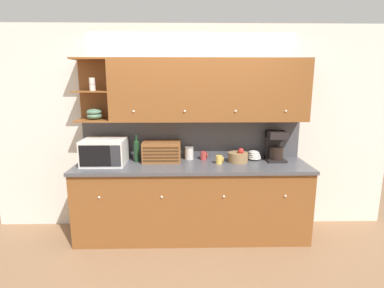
# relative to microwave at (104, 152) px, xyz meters

# --- Properties ---
(ground_plane) EXTENTS (24.00, 24.00, 0.00)m
(ground_plane) POSITION_rel_microwave_xyz_m (1.05, 0.31, -1.08)
(ground_plane) COLOR #896647
(wall_back) EXTENTS (5.20, 0.06, 2.60)m
(wall_back) POSITION_rel_microwave_xyz_m (1.05, 0.34, 0.22)
(wall_back) COLOR silver
(wall_back) RESTS_ON ground_plane
(counter_unit) EXTENTS (2.82, 0.68, 0.93)m
(counter_unit) POSITION_rel_microwave_xyz_m (1.05, -0.01, -0.62)
(counter_unit) COLOR brown
(counter_unit) RESTS_ON ground_plane
(backsplash_panel) EXTENTS (2.80, 0.01, 0.51)m
(backsplash_panel) POSITION_rel_microwave_xyz_m (1.05, 0.31, 0.10)
(backsplash_panel) COLOR #4C4C51
(backsplash_panel) RESTS_ON counter_unit
(upper_cabinets) EXTENTS (2.80, 0.34, 0.74)m
(upper_cabinets) POSITION_rel_microwave_xyz_m (1.22, 0.15, 0.72)
(upper_cabinets) COLOR brown
(upper_cabinets) RESTS_ON backsplash_panel
(microwave) EXTENTS (0.50, 0.40, 0.31)m
(microwave) POSITION_rel_microwave_xyz_m (0.00, 0.00, 0.00)
(microwave) COLOR silver
(microwave) RESTS_ON counter_unit
(wine_bottle) EXTENTS (0.07, 0.07, 0.34)m
(wine_bottle) POSITION_rel_microwave_xyz_m (0.37, 0.12, -0.00)
(wine_bottle) COLOR #19381E
(wine_bottle) RESTS_ON counter_unit
(bread_box) EXTENTS (0.47, 0.29, 0.25)m
(bread_box) POSITION_rel_microwave_xyz_m (0.68, 0.13, -0.03)
(bread_box) COLOR brown
(bread_box) RESTS_ON counter_unit
(storage_canister) EXTENTS (0.12, 0.12, 0.16)m
(storage_canister) POSITION_rel_microwave_xyz_m (1.02, 0.22, -0.07)
(storage_canister) COLOR silver
(storage_canister) RESTS_ON counter_unit
(mug_blue_second) EXTENTS (0.09, 0.08, 0.11)m
(mug_blue_second) POSITION_rel_microwave_xyz_m (1.21, 0.19, -0.10)
(mug_blue_second) COLOR #B73D38
(mug_blue_second) RESTS_ON counter_unit
(mug) EXTENTS (0.09, 0.08, 0.10)m
(mug) POSITION_rel_microwave_xyz_m (1.38, 0.00, -0.10)
(mug) COLOR gold
(mug) RESTS_ON counter_unit
(fruit_basket) EXTENTS (0.24, 0.24, 0.18)m
(fruit_basket) POSITION_rel_microwave_xyz_m (1.63, 0.07, -0.09)
(fruit_basket) COLOR #937047
(fruit_basket) RESTS_ON counter_unit
(bowl_stack_on_counter) EXTENTS (0.18, 0.18, 0.12)m
(bowl_stack_on_counter) POSITION_rel_microwave_xyz_m (1.85, 0.19, -0.10)
(bowl_stack_on_counter) COLOR silver
(bowl_stack_on_counter) RESTS_ON counter_unit
(coffee_maker) EXTENTS (0.23, 0.25, 0.38)m
(coffee_maker) POSITION_rel_microwave_xyz_m (2.11, 0.14, 0.04)
(coffee_maker) COLOR black
(coffee_maker) RESTS_ON counter_unit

